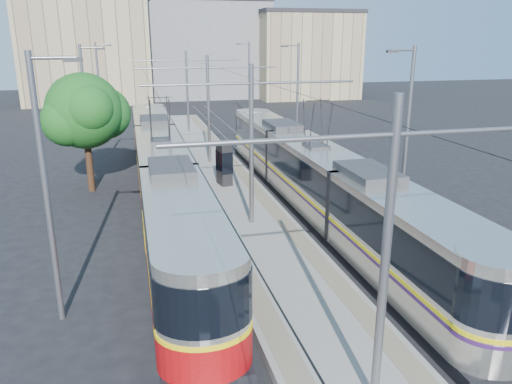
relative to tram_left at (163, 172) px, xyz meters
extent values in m
plane|color=black|center=(3.60, -12.70, -1.71)|extent=(160.00, 160.00, 0.00)
cube|color=gray|center=(3.60, 4.30, -1.56)|extent=(4.00, 50.00, 0.30)
cube|color=gray|center=(2.15, 4.30, -1.40)|extent=(0.70, 50.00, 0.01)
cube|color=gray|center=(5.05, 4.30, -1.40)|extent=(0.70, 50.00, 0.01)
cube|color=gray|center=(-0.72, 4.30, -1.69)|extent=(0.07, 70.00, 0.03)
cube|color=gray|center=(0.72, 4.30, -1.69)|extent=(0.07, 70.00, 0.03)
cube|color=gray|center=(6.48, 4.30, -1.69)|extent=(0.07, 70.00, 0.03)
cube|color=gray|center=(7.92, 4.30, -1.69)|extent=(0.07, 70.00, 0.03)
cube|color=black|center=(0.00, 0.00, -1.51)|extent=(2.30, 30.61, 0.40)
cube|color=beige|center=(0.00, 0.00, 0.14)|extent=(2.40, 29.01, 2.90)
cube|color=black|center=(0.00, 0.00, 0.64)|extent=(2.43, 29.01, 1.30)
cube|color=yellow|center=(0.00, 0.00, -0.26)|extent=(2.43, 29.01, 0.12)
cube|color=#9E090C|center=(0.00, 0.00, -0.76)|extent=(2.42, 29.01, 1.10)
cube|color=#2D2D30|center=(0.00, 0.00, 1.74)|extent=(1.68, 3.00, 0.30)
cube|color=black|center=(7.20, -3.12, -1.51)|extent=(2.30, 27.47, 0.40)
cube|color=beige|center=(7.20, -3.12, 0.14)|extent=(2.40, 25.87, 2.90)
cube|color=black|center=(7.20, -3.12, 0.64)|extent=(2.43, 25.87, 1.30)
cube|color=#D6C30B|center=(7.20, -3.12, -0.26)|extent=(2.43, 25.87, 0.12)
cube|color=#34154B|center=(7.20, -3.12, -0.41)|extent=(2.43, 25.87, 0.10)
cube|color=#2D2D30|center=(7.20, -3.12, 1.74)|extent=(1.68, 3.00, 0.30)
cylinder|color=slate|center=(3.60, -16.70, 2.09)|extent=(0.20, 0.20, 7.00)
cylinder|color=slate|center=(3.60, -16.70, 4.79)|extent=(9.20, 0.10, 0.10)
cylinder|color=slate|center=(3.60, -4.70, 2.09)|extent=(0.20, 0.20, 7.00)
cylinder|color=slate|center=(3.60, -4.70, 4.79)|extent=(9.20, 0.10, 0.10)
cylinder|color=slate|center=(3.60, 7.30, 2.09)|extent=(0.20, 0.20, 7.00)
cylinder|color=slate|center=(3.60, 7.30, 4.79)|extent=(9.20, 0.10, 0.10)
cylinder|color=slate|center=(3.60, 19.30, 2.09)|extent=(0.20, 0.20, 7.00)
cylinder|color=slate|center=(3.60, 19.30, 4.79)|extent=(9.20, 0.10, 0.10)
cylinder|color=black|center=(0.00, 4.30, 3.84)|extent=(0.02, 70.00, 0.02)
cylinder|color=black|center=(7.20, 4.30, 3.84)|extent=(0.02, 70.00, 0.02)
cylinder|color=slate|center=(-3.90, -10.70, 2.29)|extent=(0.18, 0.18, 8.00)
cube|color=#2D2D30|center=(-2.80, -10.70, 6.04)|extent=(0.50, 0.22, 0.12)
cylinder|color=slate|center=(-3.90, 5.30, 2.29)|extent=(0.18, 0.18, 8.00)
cube|color=#2D2D30|center=(-2.80, 5.30, 6.04)|extent=(0.50, 0.22, 0.12)
cylinder|color=slate|center=(-3.90, 21.30, 2.29)|extent=(0.18, 0.18, 8.00)
cube|color=#2D2D30|center=(-2.80, 21.30, 6.04)|extent=(0.50, 0.22, 0.12)
cylinder|color=slate|center=(11.10, -4.70, 2.29)|extent=(0.18, 0.18, 8.00)
cube|color=#2D2D30|center=(10.00, -4.70, 6.04)|extent=(0.50, 0.22, 0.12)
cylinder|color=slate|center=(11.10, 11.30, 2.29)|extent=(0.18, 0.18, 8.00)
cube|color=#2D2D30|center=(10.00, 11.30, 6.04)|extent=(0.50, 0.22, 0.12)
cylinder|color=slate|center=(11.10, 27.30, 2.29)|extent=(0.18, 0.18, 8.00)
cube|color=#2D2D30|center=(10.00, 27.30, 6.04)|extent=(0.50, 0.22, 0.12)
cube|color=black|center=(3.55, 1.68, -0.23)|extent=(0.78, 1.12, 2.36)
cube|color=black|center=(3.55, 1.68, -0.07)|extent=(0.83, 1.16, 1.23)
cylinder|color=#382314|center=(-3.83, 3.24, -0.34)|extent=(0.38, 0.38, 2.74)
sphere|color=#154A16|center=(-3.83, 3.24, 2.83)|extent=(4.11, 4.11, 4.11)
sphere|color=#154A16|center=(-2.81, 3.92, 2.57)|extent=(2.91, 2.91, 2.91)
cube|color=tan|center=(-6.40, 47.30, 5.66)|extent=(16.00, 12.00, 14.73)
cube|color=slate|center=(9.60, 51.30, 4.89)|extent=(18.00, 14.00, 13.20)
cube|color=#262328|center=(9.60, 51.30, 11.74)|extent=(18.36, 14.28, 0.50)
cube|color=tan|center=(23.60, 45.30, 4.10)|extent=(14.00, 10.00, 11.61)
cube|color=#262328|center=(23.60, 45.30, 10.15)|extent=(14.28, 10.20, 0.50)
camera|label=1|loc=(-1.39, -25.37, 6.58)|focal=35.00mm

